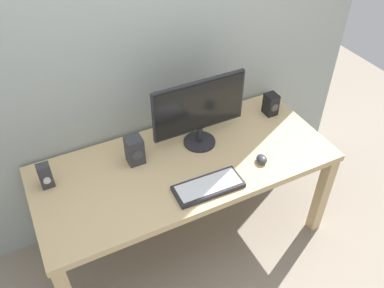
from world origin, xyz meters
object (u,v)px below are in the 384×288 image
(desk, at_px, (185,172))
(mouse, at_px, (262,159))
(speaker_left, at_px, (135,150))
(keyboard_primary, at_px, (208,186))
(speaker_right, at_px, (271,104))
(audio_controller, at_px, (45,176))
(monitor, at_px, (199,110))

(desk, bearing_deg, mouse, -26.87)
(desk, bearing_deg, speaker_left, 152.86)
(desk, xyz_separation_m, speaker_left, (-0.26, 0.13, 0.17))
(desk, relative_size, mouse, 22.21)
(keyboard_primary, distance_m, mouse, 0.39)
(keyboard_primary, relative_size, mouse, 4.90)
(speaker_right, height_order, speaker_left, speaker_left)
(audio_controller, bearing_deg, speaker_left, -3.62)
(speaker_left, bearing_deg, desk, -27.14)
(keyboard_primary, xyz_separation_m, mouse, (0.39, 0.05, 0.01))
(monitor, height_order, mouse, monitor)
(monitor, height_order, audio_controller, monitor)
(desk, bearing_deg, audio_controller, 167.85)
(monitor, xyz_separation_m, mouse, (0.25, -0.33, -0.22))
(mouse, relative_size, speaker_right, 0.54)
(keyboard_primary, bearing_deg, mouse, 7.10)
(speaker_right, relative_size, speaker_left, 0.86)
(keyboard_primary, distance_m, speaker_left, 0.48)
(speaker_left, distance_m, audio_controller, 0.51)
(keyboard_primary, height_order, speaker_left, speaker_left)
(monitor, xyz_separation_m, keyboard_primary, (-0.14, -0.38, -0.23))
(desk, xyz_separation_m, keyboard_primary, (0.02, -0.25, 0.10))
(speaker_left, bearing_deg, speaker_right, 2.49)
(monitor, xyz_separation_m, speaker_right, (0.57, 0.05, -0.17))
(mouse, relative_size, audio_controller, 0.52)
(speaker_right, bearing_deg, monitor, -174.74)
(monitor, distance_m, mouse, 0.47)
(speaker_left, bearing_deg, keyboard_primary, -54.02)
(monitor, xyz_separation_m, audio_controller, (-0.93, 0.04, -0.17))
(audio_controller, bearing_deg, desk, -12.15)
(speaker_right, bearing_deg, speaker_left, -177.51)
(speaker_right, distance_m, speaker_left, 0.99)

